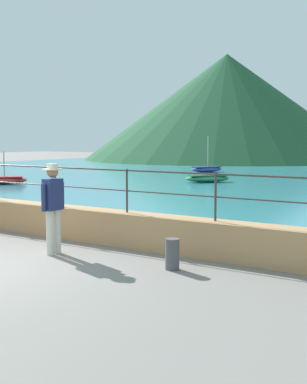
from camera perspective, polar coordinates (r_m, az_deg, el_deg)
The scene contains 8 objects.
promenade_wall at distance 11.53m, azimuth -6.97°, elevation -3.54°, with size 20.00×0.56×0.70m, color tan.
railing at distance 11.41m, azimuth -7.03°, elevation 1.32°, with size 18.44×0.04×0.90m.
hill_main at distance 56.28m, azimuth 7.95°, elevation 9.15°, with size 30.09×30.09×11.04m, color #1E4C2D.
person_walking at distance 10.18m, azimuth -10.90°, elevation -1.28°, with size 0.38×0.57×1.75m.
bollard at distance 8.93m, azimuth 2.06°, elevation -6.79°, with size 0.24×0.24×0.53m, color #4C4C51.
boat_0 at distance 26.22m, azimuth 5.91°, elevation 1.51°, with size 2.22×2.30×0.36m.
boat_1 at distance 25.96m, azimuth -16.17°, elevation 1.28°, with size 2.25×2.27×1.57m.
boat_2 at distance 34.06m, azimuth 5.80°, elevation 2.52°, with size 1.84×2.46×2.32m.
Camera 1 is at (7.48, -5.37, 2.22)m, focal length 48.89 mm.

